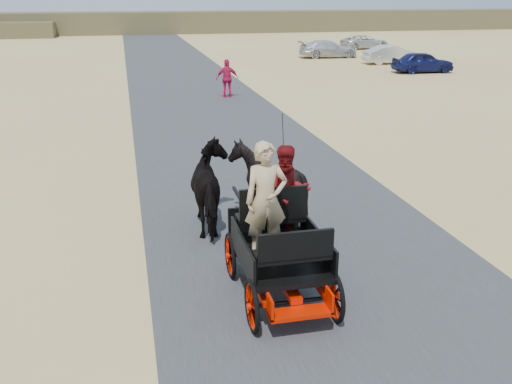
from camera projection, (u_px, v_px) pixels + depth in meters
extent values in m
plane|color=tan|center=(326.00, 275.00, 9.79)|extent=(140.00, 140.00, 0.00)
cube|color=#38383A|center=(326.00, 274.00, 9.79)|extent=(6.00, 140.00, 0.01)
cube|color=brown|center=(148.00, 23.00, 66.40)|extent=(140.00, 6.00, 2.40)
imported|color=black|center=(214.00, 188.00, 11.49)|extent=(0.91, 2.01, 1.70)
imported|color=black|center=(267.00, 184.00, 11.73)|extent=(1.37, 1.54, 1.70)
imported|color=tan|center=(266.00, 200.00, 8.60)|extent=(0.66, 0.43, 1.80)
imported|color=#660C0F|center=(288.00, 193.00, 9.25)|extent=(0.77, 0.60, 1.58)
imported|color=#C9174C|center=(227.00, 78.00, 25.90)|extent=(1.03, 0.47, 1.73)
imported|color=navy|center=(423.00, 62.00, 34.03)|extent=(3.67, 1.59, 1.23)
imported|color=silver|center=(391.00, 55.00, 38.18)|extent=(3.70, 1.30, 1.22)
imported|color=silver|center=(328.00, 49.00, 41.80)|extent=(4.30, 1.84, 1.24)
imported|color=silver|center=(365.00, 42.00, 48.27)|extent=(4.25, 2.34, 1.13)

